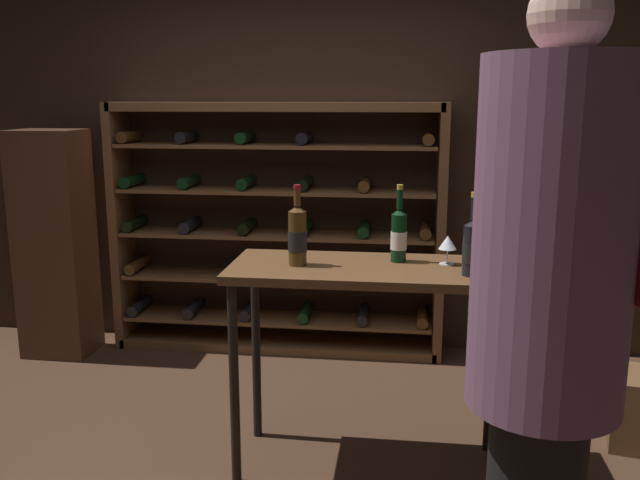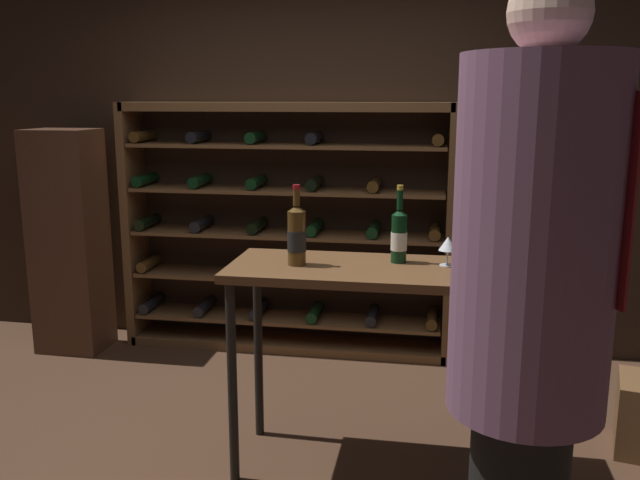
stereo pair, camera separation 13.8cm
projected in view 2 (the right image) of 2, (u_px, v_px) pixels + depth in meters
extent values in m
plane|color=#472D1E|center=(260.00, 478.00, 3.12)|extent=(9.75, 9.75, 0.00)
cube|color=#332319|center=(326.00, 159.00, 4.66)|extent=(5.26, 0.10, 2.64)
cube|color=brown|center=(135.00, 224.00, 4.78)|extent=(0.06, 0.32, 1.70)
cube|color=brown|center=(450.00, 235.00, 4.41)|extent=(0.06, 0.32, 1.70)
cube|color=brown|center=(285.00, 107.00, 4.42)|extent=(2.20, 0.32, 0.06)
cube|color=brown|center=(287.00, 343.00, 4.76)|extent=(2.20, 0.32, 0.06)
cube|color=brown|center=(287.00, 318.00, 4.72)|extent=(2.12, 0.32, 0.02)
cylinder|color=black|center=(152.00, 303.00, 4.88)|extent=(0.08, 0.30, 0.08)
cylinder|color=black|center=(205.00, 306.00, 4.81)|extent=(0.08, 0.30, 0.08)
cylinder|color=black|center=(259.00, 309.00, 4.75)|extent=(0.08, 0.30, 0.08)
cylinder|color=black|center=(315.00, 312.00, 4.68)|extent=(0.08, 0.30, 0.08)
cylinder|color=black|center=(373.00, 315.00, 4.61)|extent=(0.08, 0.30, 0.08)
cylinder|color=#4C3314|center=(432.00, 318.00, 4.54)|extent=(0.08, 0.30, 0.08)
cube|color=brown|center=(287.00, 277.00, 4.66)|extent=(2.12, 0.32, 0.02)
cylinder|color=#4C3314|center=(150.00, 263.00, 4.82)|extent=(0.08, 0.30, 0.08)
cylinder|color=#4C3314|center=(258.00, 268.00, 4.68)|extent=(0.08, 0.30, 0.08)
cylinder|color=black|center=(315.00, 270.00, 4.62)|extent=(0.08, 0.30, 0.08)
cylinder|color=black|center=(373.00, 273.00, 4.55)|extent=(0.08, 0.30, 0.08)
cylinder|color=black|center=(433.00, 275.00, 4.48)|extent=(0.08, 0.30, 0.08)
cube|color=brown|center=(286.00, 234.00, 4.60)|extent=(2.12, 0.32, 0.02)
cylinder|color=black|center=(148.00, 222.00, 4.76)|extent=(0.08, 0.30, 0.08)
cylinder|color=black|center=(202.00, 224.00, 4.69)|extent=(0.08, 0.30, 0.08)
cylinder|color=black|center=(258.00, 225.00, 4.62)|extent=(0.08, 0.30, 0.08)
cylinder|color=black|center=(315.00, 227.00, 4.56)|extent=(0.08, 0.30, 0.08)
cylinder|color=black|center=(374.00, 229.00, 4.49)|extent=(0.08, 0.30, 0.08)
cylinder|color=#4C3314|center=(435.00, 231.00, 4.42)|extent=(0.08, 0.30, 0.08)
cube|color=brown|center=(286.00, 191.00, 4.54)|extent=(2.12, 0.32, 0.02)
cylinder|color=black|center=(146.00, 179.00, 4.70)|extent=(0.08, 0.30, 0.08)
cylinder|color=black|center=(200.00, 181.00, 4.63)|extent=(0.08, 0.30, 0.08)
cylinder|color=black|center=(257.00, 182.00, 4.56)|extent=(0.08, 0.30, 0.08)
cylinder|color=black|center=(315.00, 183.00, 4.49)|extent=(0.08, 0.30, 0.08)
cylinder|color=#4C3314|center=(375.00, 184.00, 4.43)|extent=(0.08, 0.30, 0.08)
cube|color=brown|center=(285.00, 146.00, 4.48)|extent=(2.12, 0.32, 0.02)
cylinder|color=#4C3314|center=(143.00, 136.00, 4.63)|extent=(0.08, 0.30, 0.08)
cylinder|color=black|center=(199.00, 137.00, 4.57)|extent=(0.08, 0.30, 0.08)
cylinder|color=black|center=(256.00, 137.00, 4.50)|extent=(0.08, 0.30, 0.08)
cylinder|color=black|center=(315.00, 138.00, 4.43)|extent=(0.08, 0.30, 0.08)
cylinder|color=#4C3314|center=(438.00, 139.00, 4.30)|extent=(0.08, 0.30, 0.08)
cube|color=brown|center=(370.00, 271.00, 3.03)|extent=(1.27, 0.54, 0.04)
cylinder|color=black|center=(232.00, 384.00, 3.01)|extent=(0.04, 0.04, 0.95)
cylinder|color=black|center=(502.00, 404.00, 2.82)|extent=(0.04, 0.04, 0.95)
cylinder|color=black|center=(258.00, 348.00, 3.44)|extent=(0.04, 0.04, 0.95)
cylinder|color=black|center=(494.00, 364.00, 3.24)|extent=(0.04, 0.04, 0.95)
cylinder|color=#7A516B|center=(534.00, 240.00, 1.78)|extent=(0.43, 0.43, 0.96)
sphere|color=beige|center=(550.00, 13.00, 1.66)|extent=(0.21, 0.21, 0.21)
cube|color=maroon|center=(628.00, 204.00, 1.63)|extent=(0.03, 0.05, 0.54)
cube|color=#4C2D1E|center=(69.00, 242.00, 4.61)|extent=(0.44, 0.36, 1.53)
cylinder|color=black|center=(399.00, 239.00, 3.07)|extent=(0.07, 0.07, 0.22)
cone|color=black|center=(400.00, 212.00, 3.05)|extent=(0.07, 0.07, 0.03)
cylinder|color=black|center=(400.00, 200.00, 3.04)|extent=(0.03, 0.03, 0.09)
cylinder|color=#B7932D|center=(400.00, 188.00, 3.03)|extent=(0.03, 0.03, 0.02)
cylinder|color=silver|center=(399.00, 241.00, 3.08)|extent=(0.07, 0.07, 0.08)
cylinder|color=#4C3314|center=(297.00, 238.00, 3.03)|extent=(0.08, 0.08, 0.25)
cone|color=#4C3314|center=(297.00, 208.00, 3.00)|extent=(0.08, 0.08, 0.03)
cylinder|color=#4C3314|center=(296.00, 198.00, 2.99)|extent=(0.03, 0.03, 0.07)
cylinder|color=maroon|center=(296.00, 187.00, 2.98)|extent=(0.03, 0.03, 0.02)
cylinder|color=black|center=(297.00, 241.00, 3.03)|extent=(0.09, 0.09, 0.09)
cylinder|color=black|center=(471.00, 252.00, 2.82)|extent=(0.08, 0.08, 0.22)
cone|color=black|center=(473.00, 224.00, 2.80)|extent=(0.08, 0.08, 0.03)
cylinder|color=black|center=(473.00, 210.00, 2.78)|extent=(0.03, 0.03, 0.10)
cylinder|color=#B7932D|center=(474.00, 196.00, 2.77)|extent=(0.03, 0.03, 0.02)
cylinder|color=black|center=(471.00, 255.00, 2.82)|extent=(0.09, 0.09, 0.08)
cylinder|color=silver|center=(447.00, 265.00, 3.03)|extent=(0.07, 0.07, 0.00)
cylinder|color=silver|center=(447.00, 258.00, 3.02)|extent=(0.01, 0.01, 0.07)
cone|color=silver|center=(448.00, 244.00, 3.01)|extent=(0.08, 0.08, 0.06)
cylinder|color=#590A14|center=(448.00, 247.00, 3.01)|extent=(0.05, 0.05, 0.02)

